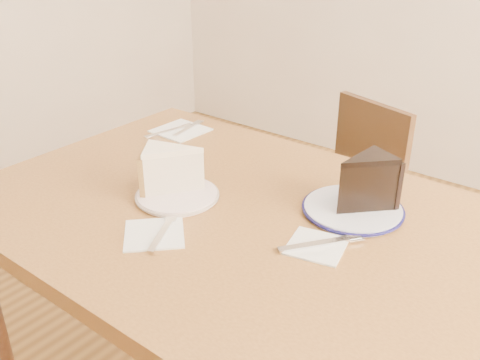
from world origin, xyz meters
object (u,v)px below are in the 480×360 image
plate_navy (353,209)px  chocolate_cake (362,186)px  plate_cream (177,195)px  table (240,250)px  carrot_cake (176,171)px  chair_far (343,199)px

plate_navy → chocolate_cake: bearing=17.5°
plate_cream → table: bearing=14.1°
table → carrot_cake: 0.23m
plate_cream → plate_navy: bearing=29.0°
carrot_cake → plate_navy: bearing=79.7°
table → plate_cream: bearing=-165.9°
table → plate_navy: bearing=38.4°
chocolate_cake → plate_cream: bearing=52.7°
plate_cream → plate_navy: size_ratio=0.87×
chocolate_cake → chair_far: bearing=-37.1°
table → plate_cream: 0.19m
plate_cream → plate_navy: 0.39m
chair_far → chocolate_cake: 0.78m
plate_navy → chocolate_cake: (0.01, 0.00, 0.06)m
table → plate_cream: (-0.15, -0.04, 0.10)m
table → carrot_cake: (-0.17, -0.02, 0.16)m
carrot_cake → chocolate_cake: chocolate_cake is taller
plate_navy → plate_cream: bearing=-151.0°
chair_far → plate_cream: 0.85m
chair_far → plate_cream: size_ratio=4.20×
table → chair_far: 0.79m
plate_cream → carrot_cake: size_ratio=1.40×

